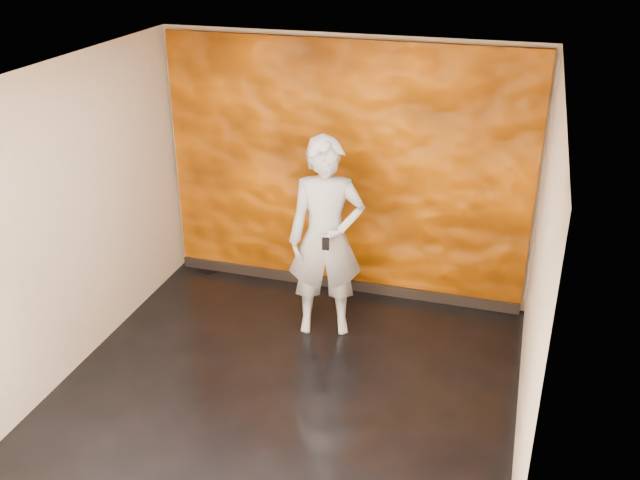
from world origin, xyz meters
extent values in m
cube|color=black|center=(0.00, 0.00, -0.01)|extent=(4.00, 4.00, 0.01)
cube|color=tan|center=(0.00, 2.00, 1.40)|extent=(4.00, 0.02, 2.80)
cube|color=tan|center=(0.00, -2.00, 1.40)|extent=(4.00, 0.02, 2.80)
cube|color=tan|center=(-2.00, 0.00, 1.40)|extent=(0.02, 4.00, 2.80)
cube|color=tan|center=(2.00, 0.00, 1.40)|extent=(0.02, 4.00, 2.80)
cube|color=white|center=(0.00, 0.00, 2.80)|extent=(4.00, 4.00, 0.01)
cube|color=orange|center=(0.00, 1.96, 1.38)|extent=(3.90, 0.06, 2.75)
cube|color=black|center=(0.00, 1.92, 0.06)|extent=(3.90, 0.04, 0.12)
imported|color=#9CA1AB|center=(0.05, 1.08, 1.01)|extent=(0.84, 0.67, 2.02)
cube|color=black|center=(0.13, 0.81, 1.09)|extent=(0.07, 0.02, 0.13)
camera|label=1|loc=(1.78, -4.91, 3.95)|focal=40.00mm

